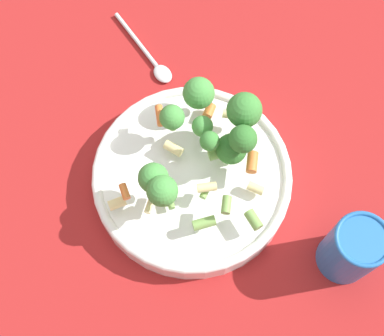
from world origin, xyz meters
TOP-DOWN VIEW (x-y plane):
  - ground_plane at (0.00, 0.00)m, footprint 3.00×3.00m
  - bowl at (0.00, 0.00)m, footprint 0.28×0.28m
  - pasta_salad at (-0.01, 0.03)m, footprint 0.22×0.24m
  - cup at (0.22, 0.08)m, footprint 0.07×0.07m
  - spoon at (-0.20, 0.09)m, footprint 0.16×0.03m

SIDE VIEW (x-z plane):
  - ground_plane at x=0.00m, z-range 0.00..0.00m
  - spoon at x=-0.20m, z-range 0.00..0.01m
  - bowl at x=0.00m, z-range 0.00..0.04m
  - cup at x=0.22m, z-range 0.00..0.11m
  - pasta_salad at x=-0.01m, z-range 0.05..0.14m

